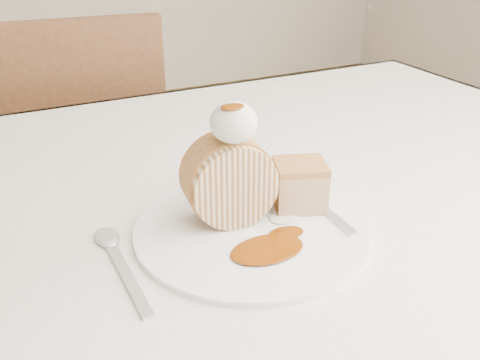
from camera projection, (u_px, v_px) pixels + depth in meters
name	position (u px, v px, depth m)	size (l,w,h in m)	color
table	(218.00, 242.00, 0.78)	(1.40, 0.90, 0.75)	white
chair_far	(78.00, 168.00, 1.35)	(0.46, 0.46, 0.89)	brown
plate	(251.00, 229.00, 0.63)	(0.28, 0.28, 0.01)	white
roulade_slice	(230.00, 181.00, 0.63)	(0.10, 0.10, 0.06)	beige
cake_chunk	(299.00, 188.00, 0.67)	(0.06, 0.06, 0.05)	tan
whipped_cream	(234.00, 122.00, 0.59)	(0.05, 0.05, 0.05)	white
caramel_drizzle	(233.00, 101.00, 0.57)	(0.03, 0.02, 0.01)	#692C04
caramel_pool	(267.00, 249.00, 0.59)	(0.09, 0.06, 0.00)	#692C04
fork	(326.00, 211.00, 0.66)	(0.02, 0.16, 0.00)	silver
spoon	(129.00, 279.00, 0.55)	(0.02, 0.16, 0.00)	silver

